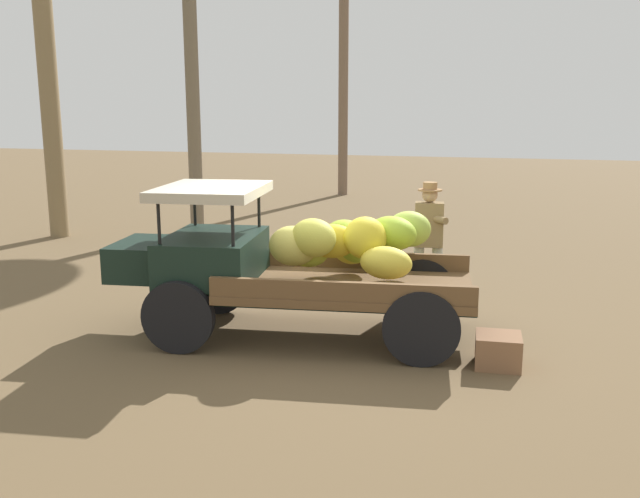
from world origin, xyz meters
name	(u,v)px	position (x,y,z in m)	size (l,w,h in m)	color
ground_plane	(308,331)	(0.00, 0.00, 0.00)	(60.00, 60.00, 0.00)	brown
truck	(286,261)	(0.23, 0.17, 0.96)	(4.58, 2.16, 1.87)	black
farmer	(429,236)	(-1.33, -1.60, 1.02)	(0.52, 0.48, 1.78)	#B3B5A0
wooden_crate	(498,351)	(-2.37, 0.60, 0.18)	(0.48, 0.49, 0.36)	brown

